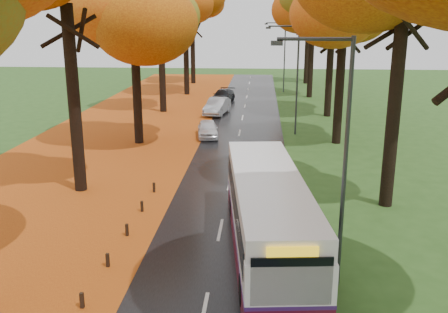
# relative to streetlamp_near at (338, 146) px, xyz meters

# --- Properties ---
(road) EXTENTS (6.50, 90.00, 0.04)m
(road) POSITION_rel_streetlamp_near_xyz_m (-3.95, 17.00, -4.69)
(road) COLOR black
(road) RESTS_ON ground
(centre_line) EXTENTS (0.12, 90.00, 0.01)m
(centre_line) POSITION_rel_streetlamp_near_xyz_m (-3.95, 17.00, -4.67)
(centre_line) COLOR silver
(centre_line) RESTS_ON road
(leaf_verge) EXTENTS (12.00, 90.00, 0.02)m
(leaf_verge) POSITION_rel_streetlamp_near_xyz_m (-12.95, 17.00, -4.70)
(leaf_verge) COLOR maroon
(leaf_verge) RESTS_ON ground
(leaf_drift) EXTENTS (0.90, 90.00, 0.01)m
(leaf_drift) POSITION_rel_streetlamp_near_xyz_m (-7.00, 17.00, -4.67)
(leaf_drift) COLOR #C05E13
(leaf_drift) RESTS_ON road
(trees_left) EXTENTS (9.20, 74.00, 13.88)m
(trees_left) POSITION_rel_streetlamp_near_xyz_m (-11.13, 19.06, 4.82)
(trees_left) COLOR black
(trees_left) RESTS_ON ground
(streetlamp_near) EXTENTS (2.45, 0.18, 8.00)m
(streetlamp_near) POSITION_rel_streetlamp_near_xyz_m (0.00, 0.00, 0.00)
(streetlamp_near) COLOR #333538
(streetlamp_near) RESTS_ON ground
(streetlamp_mid) EXTENTS (2.45, 0.18, 8.00)m
(streetlamp_mid) POSITION_rel_streetlamp_near_xyz_m (0.00, 22.00, 0.00)
(streetlamp_mid) COLOR #333538
(streetlamp_mid) RESTS_ON ground
(streetlamp_far) EXTENTS (2.45, 0.18, 8.00)m
(streetlamp_far) POSITION_rel_streetlamp_near_xyz_m (0.00, 44.00, 0.00)
(streetlamp_far) COLOR #333538
(streetlamp_far) RESTS_ON ground
(bus) EXTENTS (3.63, 11.14, 2.88)m
(bus) POSITION_rel_streetlamp_near_xyz_m (-2.04, 2.31, -3.17)
(bus) COLOR #540D1F
(bus) RESTS_ON road
(car_white) EXTENTS (1.91, 3.74, 1.22)m
(car_white) POSITION_rel_streetlamp_near_xyz_m (-6.21, 20.48, -4.06)
(car_white) COLOR silver
(car_white) RESTS_ON road
(car_silver) EXTENTS (2.27, 4.65, 1.47)m
(car_silver) POSITION_rel_streetlamp_near_xyz_m (-6.30, 29.36, -3.94)
(car_silver) COLOR gray
(car_silver) RESTS_ON road
(car_dark) EXTENTS (2.58, 4.69, 1.29)m
(car_dark) POSITION_rel_streetlamp_near_xyz_m (-6.30, 36.14, -4.03)
(car_dark) COLOR black
(car_dark) RESTS_ON road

